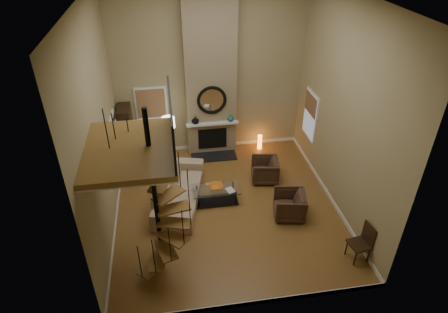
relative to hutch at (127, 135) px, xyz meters
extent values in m
cube|color=#A17134|center=(2.74, -2.83, -0.95)|extent=(6.00, 6.50, 0.01)
cube|color=tan|center=(2.74, 0.42, 1.80)|extent=(6.00, 0.02, 5.50)
cube|color=tan|center=(2.74, -6.08, 1.80)|extent=(6.00, 0.02, 5.50)
cube|color=tan|center=(-0.26, -2.83, 1.80)|extent=(0.02, 6.50, 5.50)
cube|color=tan|center=(5.74, -2.83, 1.80)|extent=(0.02, 6.50, 5.50)
cube|color=white|center=(2.74, 0.41, -0.89)|extent=(6.00, 0.02, 0.12)
cube|color=white|center=(2.74, -6.07, -0.89)|extent=(6.00, 0.02, 0.12)
cube|color=white|center=(-0.25, -2.83, -0.89)|extent=(0.02, 6.50, 0.12)
cube|color=white|center=(5.73, -2.83, -0.89)|extent=(0.02, 6.50, 0.12)
cube|color=#917F5E|center=(2.74, 0.23, 1.80)|extent=(1.60, 0.38, 5.50)
cube|color=black|center=(2.74, -0.26, -0.93)|extent=(1.50, 0.60, 0.04)
cube|color=black|center=(2.74, 0.03, -0.40)|extent=(0.95, 0.02, 0.72)
cube|color=white|center=(2.74, -0.05, 0.20)|extent=(1.70, 0.18, 0.06)
torus|color=black|center=(2.74, 0.01, 1.00)|extent=(0.94, 0.10, 0.94)
cylinder|color=white|center=(2.74, 0.02, 1.00)|extent=(0.80, 0.01, 0.80)
imported|color=black|center=(2.19, -0.01, 0.35)|extent=(0.24, 0.24, 0.25)
imported|color=#1A5C5C|center=(3.34, -0.01, 0.33)|extent=(0.20, 0.20, 0.21)
cube|color=white|center=(0.84, 0.40, 0.65)|extent=(1.02, 0.04, 1.52)
cube|color=#8C9EB2|center=(0.84, 0.38, 0.65)|extent=(0.90, 0.01, 1.40)
cube|color=#9F7047|center=(0.84, 0.36, 0.86)|extent=(0.90, 0.01, 0.98)
cube|color=white|center=(5.72, -0.83, 0.65)|extent=(0.04, 1.02, 1.52)
cube|color=#8C9EB2|center=(5.70, -0.83, 0.65)|extent=(0.01, 0.90, 1.40)
cube|color=#9F7047|center=(5.68, -0.83, 1.03)|extent=(0.01, 0.90, 0.63)
cube|color=white|center=(-0.23, -1.03, 0.10)|extent=(0.06, 1.05, 2.16)
cube|color=black|center=(-0.19, -1.03, 0.07)|extent=(0.05, 0.90, 2.05)
cube|color=#8C9EB2|center=(-0.16, -1.03, 0.50)|extent=(0.01, 0.60, 0.90)
cube|color=olive|center=(0.59, -4.63, 2.23)|extent=(1.70, 2.20, 0.12)
cube|color=white|center=(0.59, -4.63, 2.16)|extent=(1.70, 2.20, 0.03)
cube|color=black|center=(1.41, -4.63, 2.76)|extent=(0.04, 2.20, 0.94)
cylinder|color=black|center=(0.94, -4.63, 1.06)|extent=(0.10, 0.10, 4.02)
cube|color=olive|center=(0.72, -4.91, -0.69)|extent=(0.71, 0.78, 0.04)
cylinder|color=black|center=(0.50, -5.20, -0.22)|extent=(0.02, 0.02, 0.94)
cube|color=olive|center=(0.88, -4.98, -0.43)|extent=(0.46, 0.77, 0.04)
cylinder|color=black|center=(0.82, -5.34, 0.04)|extent=(0.02, 0.02, 0.94)
cube|color=olive|center=(1.05, -4.97, -0.17)|extent=(0.55, 0.79, 0.04)
cylinder|color=black|center=(1.16, -5.31, 0.30)|extent=(0.02, 0.02, 0.94)
cube|color=olive|center=(1.20, -4.88, 0.09)|extent=(0.75, 0.74, 0.04)
cylinder|color=black|center=(1.46, -5.13, 0.56)|extent=(0.02, 0.02, 0.94)
cube|color=olive|center=(1.29, -4.73, 0.35)|extent=(0.79, 0.53, 0.04)
cylinder|color=black|center=(1.63, -4.83, 0.82)|extent=(0.02, 0.02, 0.94)
cube|color=olive|center=(1.29, -4.55, 0.61)|extent=(0.77, 0.48, 0.04)
cylinder|color=black|center=(1.65, -4.48, 1.08)|extent=(0.02, 0.02, 0.94)
cube|color=olive|center=(1.22, -4.40, 0.87)|extent=(0.77, 0.72, 0.04)
cylinder|color=black|center=(1.49, -4.17, 1.34)|extent=(0.02, 0.02, 0.94)
cube|color=olive|center=(1.08, -4.29, 1.13)|extent=(0.58, 0.79, 0.04)
cylinder|color=black|center=(1.21, -3.96, 1.60)|extent=(0.02, 0.02, 0.94)
cube|color=olive|center=(0.90, -4.27, 1.39)|extent=(0.41, 0.75, 0.04)
cylinder|color=black|center=(0.87, -3.91, 1.86)|extent=(0.02, 0.02, 0.94)
cube|color=olive|center=(0.74, -4.33, 1.65)|extent=(0.68, 0.79, 0.04)
cylinder|color=black|center=(0.54, -4.03, 2.12)|extent=(0.02, 0.02, 0.94)
cube|color=olive|center=(0.62, -4.46, 1.91)|extent=(0.80, 0.64, 0.04)
cylinder|color=black|center=(0.31, -4.29, 2.38)|extent=(0.02, 0.02, 0.94)
cube|color=olive|center=(0.58, -4.63, 2.17)|extent=(0.72, 0.34, 0.04)
cylinder|color=black|center=(0.22, -4.63, 2.64)|extent=(0.02, 0.02, 0.94)
cube|color=black|center=(0.00, 0.00, 0.00)|extent=(0.40, 0.86, 1.92)
imported|color=tan|center=(1.47, -2.34, -0.55)|extent=(1.67, 2.93, 0.81)
imported|color=#493021|center=(4.17, -1.78, -0.60)|extent=(0.92, 0.90, 0.73)
imported|color=#493021|center=(4.42, -3.48, -0.60)|extent=(0.96, 0.94, 0.75)
cube|color=silver|center=(2.50, -2.58, -0.51)|extent=(1.32, 0.67, 0.02)
cube|color=black|center=(2.50, -2.58, -0.92)|extent=(1.21, 0.56, 0.02)
cylinder|color=black|center=(1.98, -2.81, -0.73)|extent=(0.03, 0.03, 0.48)
cylinder|color=black|center=(3.02, -2.80, -0.73)|extent=(0.03, 0.03, 0.48)
cylinder|color=black|center=(1.97, -2.37, -0.73)|extent=(0.03, 0.03, 0.48)
cylinder|color=black|center=(3.01, -2.36, -0.73)|extent=(0.03, 0.03, 0.48)
imported|color=orange|center=(2.50, -2.53, -0.45)|extent=(0.39, 0.39, 0.10)
imported|color=gray|center=(2.85, -2.73, -0.49)|extent=(0.27, 0.31, 0.03)
cylinder|color=black|center=(1.33, -0.51, -0.93)|extent=(0.36, 0.36, 0.03)
cylinder|color=black|center=(1.33, -0.51, -0.15)|extent=(0.04, 0.04, 1.57)
cylinder|color=#F2E5C6|center=(1.33, -0.51, 0.60)|extent=(0.41, 0.41, 0.32)
cylinder|color=orange|center=(4.38, 0.06, -0.70)|extent=(0.15, 0.15, 0.52)
cube|color=black|center=(5.49, -5.19, -0.51)|extent=(0.51, 0.51, 0.05)
cube|color=black|center=(5.69, -5.16, -0.25)|extent=(0.10, 0.43, 0.53)
cylinder|color=black|center=(5.34, -5.39, -0.74)|extent=(0.04, 0.04, 0.43)
cylinder|color=black|center=(5.69, -5.34, -0.74)|extent=(0.04, 0.04, 0.43)
cylinder|color=black|center=(5.28, -5.03, -0.74)|extent=(0.04, 0.04, 0.43)
cylinder|color=black|center=(5.64, -4.98, -0.74)|extent=(0.04, 0.04, 0.43)
camera|label=1|loc=(1.37, -11.04, 6.07)|focal=30.93mm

